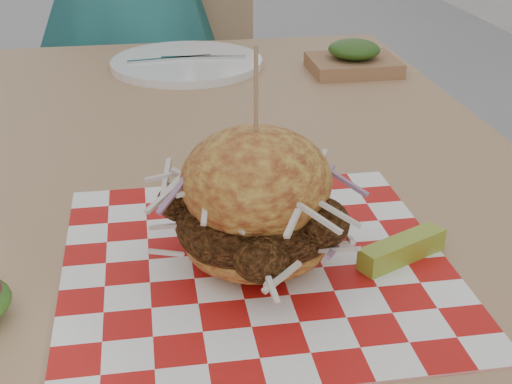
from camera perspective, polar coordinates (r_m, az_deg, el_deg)
patio_table at (r=0.94m, az=-3.43°, el=-1.60°), size 0.80×1.20×0.75m
patio_chair at (r=1.82m, az=-6.04°, el=8.07°), size 0.47×0.48×0.95m
paper_liner at (r=0.68m, az=-0.00°, el=-5.65°), size 0.36×0.36×0.00m
sandwich at (r=0.65m, az=-0.00°, el=-1.25°), size 0.18×0.18×0.21m
pickle_spear at (r=0.69m, az=11.61°, el=-4.52°), size 0.10×0.06×0.02m
place_setting at (r=1.30m, az=-5.56°, el=10.24°), size 0.27×0.27×0.02m
kraft_tray at (r=1.27m, az=7.81°, el=10.49°), size 0.15×0.12×0.06m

